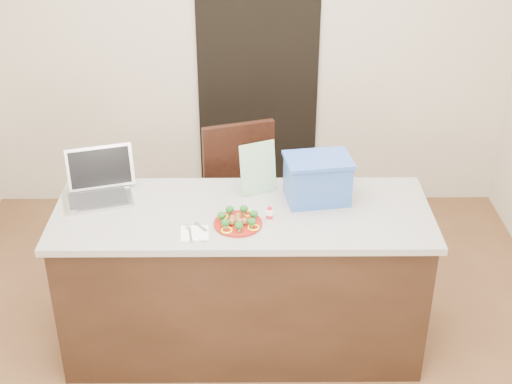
{
  "coord_description": "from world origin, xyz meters",
  "views": [
    {
      "loc": [
        0.05,
        -3.08,
        2.9
      ],
      "look_at": [
        0.07,
        0.2,
        1.07
      ],
      "focal_mm": 50.0,
      "sensor_mm": 36.0,
      "label": 1
    }
  ],
  "objects_px": {
    "yogurt_bottle": "(270,215)",
    "chair": "(239,197)",
    "blue_box": "(317,179)",
    "laptop": "(99,184)",
    "island": "(243,279)",
    "napkin": "(195,233)",
    "plate": "(238,223)"
  },
  "relations": [
    {
      "from": "yogurt_bottle",
      "to": "chair",
      "type": "xyz_separation_m",
      "value": [
        -0.18,
        0.8,
        -0.34
      ]
    },
    {
      "from": "blue_box",
      "to": "laptop",
      "type": "bearing_deg",
      "value": 168.38
    },
    {
      "from": "island",
      "to": "laptop",
      "type": "distance_m",
      "value": 0.98
    },
    {
      "from": "island",
      "to": "napkin",
      "type": "distance_m",
      "value": 0.57
    },
    {
      "from": "yogurt_bottle",
      "to": "blue_box",
      "type": "distance_m",
      "value": 0.36
    },
    {
      "from": "plate",
      "to": "laptop",
      "type": "distance_m",
      "value": 0.85
    },
    {
      "from": "laptop",
      "to": "blue_box",
      "type": "xyz_separation_m",
      "value": [
        1.22,
        -0.06,
        0.06
      ]
    },
    {
      "from": "napkin",
      "to": "island",
      "type": "bearing_deg",
      "value": 42.8
    },
    {
      "from": "laptop",
      "to": "island",
      "type": "bearing_deg",
      "value": -29.04
    },
    {
      "from": "yogurt_bottle",
      "to": "chair",
      "type": "distance_m",
      "value": 0.89
    },
    {
      "from": "plate",
      "to": "napkin",
      "type": "xyz_separation_m",
      "value": [
        -0.22,
        -0.08,
        -0.01
      ]
    },
    {
      "from": "island",
      "to": "plate",
      "type": "bearing_deg",
      "value": -98.81
    },
    {
      "from": "napkin",
      "to": "blue_box",
      "type": "height_order",
      "value": "blue_box"
    },
    {
      "from": "blue_box",
      "to": "chair",
      "type": "height_order",
      "value": "blue_box"
    },
    {
      "from": "plate",
      "to": "laptop",
      "type": "bearing_deg",
      "value": 157.33
    },
    {
      "from": "island",
      "to": "yogurt_bottle",
      "type": "bearing_deg",
      "value": -33.77
    },
    {
      "from": "laptop",
      "to": "blue_box",
      "type": "bearing_deg",
      "value": -18.97
    },
    {
      "from": "island",
      "to": "chair",
      "type": "bearing_deg",
      "value": 92.63
    },
    {
      "from": "laptop",
      "to": "blue_box",
      "type": "height_order",
      "value": "laptop"
    },
    {
      "from": "plate",
      "to": "blue_box",
      "type": "xyz_separation_m",
      "value": [
        0.44,
        0.27,
        0.12
      ]
    },
    {
      "from": "plate",
      "to": "napkin",
      "type": "relative_size",
      "value": 1.79
    },
    {
      "from": "laptop",
      "to": "chair",
      "type": "height_order",
      "value": "laptop"
    },
    {
      "from": "yogurt_bottle",
      "to": "blue_box",
      "type": "height_order",
      "value": "blue_box"
    },
    {
      "from": "island",
      "to": "laptop",
      "type": "bearing_deg",
      "value": 167.1
    },
    {
      "from": "island",
      "to": "blue_box",
      "type": "relative_size",
      "value": 5.25
    },
    {
      "from": "plate",
      "to": "yogurt_bottle",
      "type": "xyz_separation_m",
      "value": [
        0.17,
        0.05,
        0.02
      ]
    },
    {
      "from": "napkin",
      "to": "laptop",
      "type": "relative_size",
      "value": 0.33
    },
    {
      "from": "laptop",
      "to": "plate",
      "type": "bearing_deg",
      "value": -38.81
    },
    {
      "from": "yogurt_bottle",
      "to": "laptop",
      "type": "bearing_deg",
      "value": 163.5
    },
    {
      "from": "napkin",
      "to": "yogurt_bottle",
      "type": "distance_m",
      "value": 0.41
    },
    {
      "from": "napkin",
      "to": "laptop",
      "type": "height_order",
      "value": "laptop"
    },
    {
      "from": "blue_box",
      "to": "chair",
      "type": "relative_size",
      "value": 0.37
    }
  ]
}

